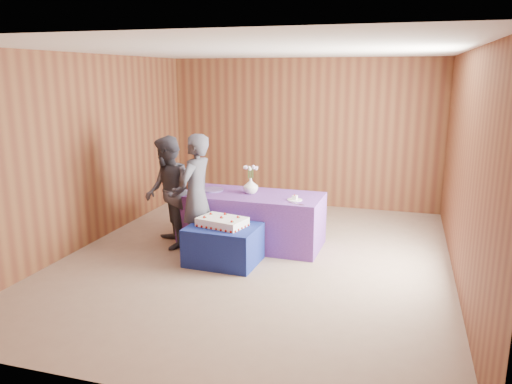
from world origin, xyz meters
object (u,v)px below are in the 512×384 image
at_px(sheet_cake, 222,222).
at_px(serving_table, 252,219).
at_px(guest_left, 196,195).
at_px(vase, 251,186).
at_px(cake_table, 223,245).
at_px(guest_right, 168,192).

bearing_deg(sheet_cake, serving_table, 92.41).
relative_size(sheet_cake, guest_left, 0.42).
distance_m(serving_table, guest_left, 0.95).
xyz_separation_m(vase, guest_left, (-0.58, -0.62, -0.03)).
bearing_deg(cake_table, serving_table, 83.09).
relative_size(cake_table, vase, 4.09).
bearing_deg(cake_table, guest_left, 156.67).
height_order(cake_table, sheet_cake, sheet_cake).
bearing_deg(guest_left, vase, 145.58).
bearing_deg(guest_right, vase, 77.43).
bearing_deg(sheet_cake, guest_right, 171.91).
bearing_deg(guest_right, cake_table, 32.61).
xyz_separation_m(sheet_cake, guest_right, (-0.95, 0.37, 0.24)).
distance_m(guest_left, guest_right, 0.53).
bearing_deg(serving_table, guest_right, -157.75).
height_order(cake_table, guest_left, guest_left).
relative_size(serving_table, vase, 9.09).
bearing_deg(vase, sheet_cake, -98.80).
distance_m(cake_table, guest_left, 0.78).
xyz_separation_m(serving_table, vase, (-0.03, 0.03, 0.49)).
distance_m(sheet_cake, guest_right, 1.05).
xyz_separation_m(serving_table, guest_right, (-1.11, -0.42, 0.42)).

